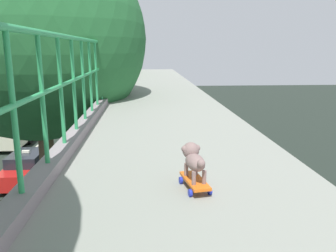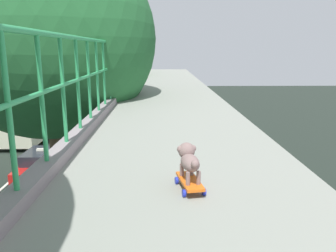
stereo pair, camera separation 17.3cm
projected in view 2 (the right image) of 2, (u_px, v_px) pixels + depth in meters
car_red_taxi_seventh at (42, 165)px, 17.49m from camera, size 1.81×4.30×1.64m
city_bus at (41, 108)px, 27.18m from camera, size 2.78×11.75×3.55m
roadside_tree_mid at (49, 40)px, 8.52m from camera, size 5.35×5.35×9.30m
roadside_tree_far at (99, 56)px, 16.05m from camera, size 4.39×4.39×8.16m
roadside_tree_farthest at (118, 37)px, 26.15m from camera, size 4.55×4.55×9.25m
toy_skateboard at (190, 182)px, 2.90m from camera, size 0.25×0.45×0.09m
small_dog at (189, 159)px, 2.89m from camera, size 0.20×0.41×0.29m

